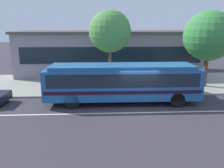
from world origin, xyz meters
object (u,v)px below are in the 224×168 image
street_tree_near_stop (110,31)px  pedestrian_standing_by_tree (167,79)px  pedestrian_waiting_near_sign (118,78)px  street_tree_mid_block (209,36)px  transit_bus (122,81)px  pedestrian_walking_along_curb (74,82)px

street_tree_near_stop → pedestrian_standing_by_tree: bearing=-25.2°
pedestrian_waiting_near_sign → street_tree_near_stop: bearing=111.5°
pedestrian_waiting_near_sign → street_tree_mid_block: size_ratio=0.27×
transit_bus → street_tree_near_stop: (-0.68, 4.11, 3.22)m
pedestrian_walking_along_curb → transit_bus: bearing=-30.5°
pedestrian_waiting_near_sign → street_tree_mid_block: (7.67, 0.96, 3.30)m
pedestrian_waiting_near_sign → pedestrian_standing_by_tree: 3.90m
pedestrian_standing_by_tree → street_tree_near_stop: size_ratio=0.27×
pedestrian_waiting_near_sign → street_tree_mid_block: 8.40m
transit_bus → pedestrian_walking_along_curb: transit_bus is taller
transit_bus → pedestrian_standing_by_tree: transit_bus is taller
street_tree_near_stop → street_tree_mid_block: (8.21, -0.42, -0.37)m
transit_bus → pedestrian_waiting_near_sign: (-0.14, 2.72, -0.44)m
transit_bus → pedestrian_waiting_near_sign: transit_bus is taller
transit_bus → pedestrian_walking_along_curb: 4.17m
pedestrian_standing_by_tree → street_tree_near_stop: bearing=154.8°
street_tree_near_stop → street_tree_mid_block: size_ratio=1.01×
pedestrian_waiting_near_sign → street_tree_mid_block: street_tree_mid_block is taller
pedestrian_walking_along_curb → street_tree_mid_block: size_ratio=0.25×
pedestrian_waiting_near_sign → transit_bus: bearing=-87.1°
pedestrian_waiting_near_sign → pedestrian_walking_along_curb: 3.48m
transit_bus → street_tree_mid_block: (7.53, 3.68, 2.85)m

